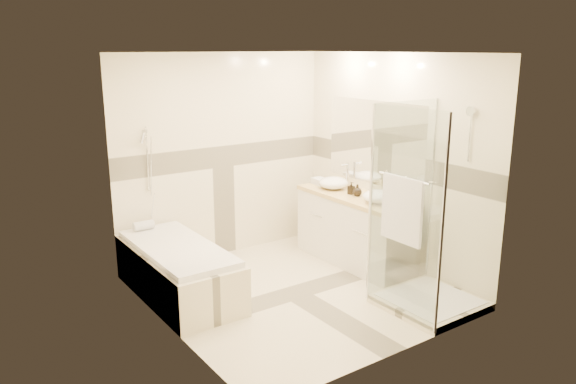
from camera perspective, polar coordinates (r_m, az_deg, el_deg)
room at (r=5.74m, az=0.99°, el=1.46°), size 2.82×3.02×2.52m
bathtub at (r=6.04m, az=-11.08°, el=-7.60°), size 0.75×1.70×0.56m
vanity at (r=6.83m, az=6.83°, el=-3.75°), size 0.58×1.62×0.85m
shower_enclosure at (r=5.76m, az=13.13°, el=-6.70°), size 0.96×0.93×2.04m
vessel_sink_near at (r=6.97m, az=4.64°, el=0.94°), size 0.36×0.36×0.15m
vessel_sink_far at (r=6.40m, az=9.17°, el=-0.45°), size 0.36×0.36×0.14m
faucet_near at (r=7.08m, az=6.00°, el=1.94°), size 0.12×0.03×0.30m
faucet_far at (r=6.53m, az=10.56°, el=0.48°), size 0.10×0.03×0.26m
amenity_bottle_a at (r=6.73m, az=6.44°, el=0.39°), size 0.08×0.08×0.15m
amenity_bottle_b at (r=6.65m, az=7.05°, el=0.18°), size 0.14×0.14×0.14m
folded_towels at (r=7.17m, az=3.32°, el=1.07°), size 0.17×0.26×0.08m
rolled_towel at (r=6.51m, az=-14.47°, el=-3.32°), size 0.23×0.10×0.10m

